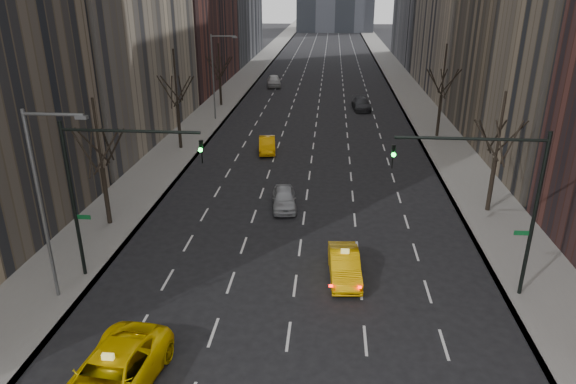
# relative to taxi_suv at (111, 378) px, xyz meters

# --- Properties ---
(sidewalk_left) EXTENTS (4.50, 320.00, 0.15)m
(sidewalk_left) POSITION_rel_taxi_suv_xyz_m (-6.18, 65.93, -0.75)
(sidewalk_left) COLOR slate
(sidewalk_left) RESTS_ON ground
(sidewalk_right) EXTENTS (4.50, 320.00, 0.15)m
(sidewalk_right) POSITION_rel_taxi_suv_xyz_m (18.32, 65.93, -0.75)
(sidewalk_right) COLOR slate
(sidewalk_right) RESTS_ON ground
(tree_lw_b) EXTENTS (3.36, 3.50, 7.82)m
(tree_lw_b) POSITION_rel_taxi_suv_xyz_m (-5.93, 13.93, 2.90)
(tree_lw_b) COLOR black
(tree_lw_b) RESTS_ON ground
(tree_lw_c) EXTENTS (3.36, 3.50, 8.74)m
(tree_lw_c) POSITION_rel_taxi_suv_xyz_m (-5.93, 29.93, 3.21)
(tree_lw_c) COLOR black
(tree_lw_c) RESTS_ON ground
(tree_lw_d) EXTENTS (3.36, 3.50, 7.36)m
(tree_lw_d) POSITION_rel_taxi_suv_xyz_m (-5.93, 47.93, 2.74)
(tree_lw_d) COLOR black
(tree_lw_d) RESTS_ON ground
(tree_rw_b) EXTENTS (3.36, 3.50, 7.82)m
(tree_rw_b) POSITION_rel_taxi_suv_xyz_m (18.07, 17.93, 2.90)
(tree_rw_b) COLOR black
(tree_rw_b) RESTS_ON ground
(tree_rw_c) EXTENTS (3.36, 3.50, 8.74)m
(tree_rw_c) POSITION_rel_taxi_suv_xyz_m (18.07, 35.93, 3.21)
(tree_rw_c) COLOR black
(tree_rw_c) RESTS_ON ground
(traffic_mast_left) EXTENTS (6.69, 0.39, 8.00)m
(traffic_mast_left) POSITION_rel_taxi_suv_xyz_m (-3.03, 7.93, 4.66)
(traffic_mast_left) COLOR black
(traffic_mast_left) RESTS_ON ground
(traffic_mast_right) EXTENTS (6.69, 0.39, 8.00)m
(traffic_mast_right) POSITION_rel_taxi_suv_xyz_m (15.18, 7.93, 4.66)
(traffic_mast_right) COLOR black
(traffic_mast_right) RESTS_ON ground
(streetlight_near) EXTENTS (2.83, 0.22, 9.00)m
(streetlight_near) POSITION_rel_taxi_suv_xyz_m (-4.77, 5.93, 4.80)
(streetlight_near) COLOR slate
(streetlight_near) RESTS_ON ground
(streetlight_far) EXTENTS (2.83, 0.22, 9.00)m
(streetlight_far) POSITION_rel_taxi_suv_xyz_m (-4.77, 40.93, 4.80)
(streetlight_far) COLOR slate
(streetlight_far) RESTS_ON ground
(taxi_suv) EXTENTS (3.30, 6.16, 1.65)m
(taxi_suv) POSITION_rel_taxi_suv_xyz_m (0.00, 0.00, 0.00)
(taxi_suv) COLOR yellow
(taxi_suv) RESTS_ON ground
(taxi_sedan) EXTENTS (1.75, 4.33, 1.40)m
(taxi_sedan) POSITION_rel_taxi_suv_xyz_m (8.51, 8.92, -0.12)
(taxi_sedan) COLOR #FDB705
(taxi_sedan) RESTS_ON ground
(silver_sedan_ahead) EXTENTS (2.03, 4.07, 1.33)m
(silver_sedan_ahead) POSITION_rel_taxi_suv_xyz_m (4.66, 17.51, -0.16)
(silver_sedan_ahead) COLOR #A2A4A9
(silver_sedan_ahead) RESTS_ON ground
(far_taxi) EXTENTS (1.93, 4.20, 1.34)m
(far_taxi) POSITION_rel_taxi_suv_xyz_m (2.02, 29.74, -0.16)
(far_taxi) COLOR #F9A505
(far_taxi) RESTS_ON ground
(far_suv_grey) EXTENTS (2.42, 4.94, 1.38)m
(far_suv_grey) POSITION_rel_taxi_suv_xyz_m (11.22, 47.44, -0.13)
(far_suv_grey) COLOR #2F2F34
(far_suv_grey) RESTS_ON ground
(far_car_white) EXTENTS (2.58, 5.08, 1.66)m
(far_car_white) POSITION_rel_taxi_suv_xyz_m (-0.86, 61.59, 0.00)
(far_car_white) COLOR #BABABA
(far_car_white) RESTS_ON ground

